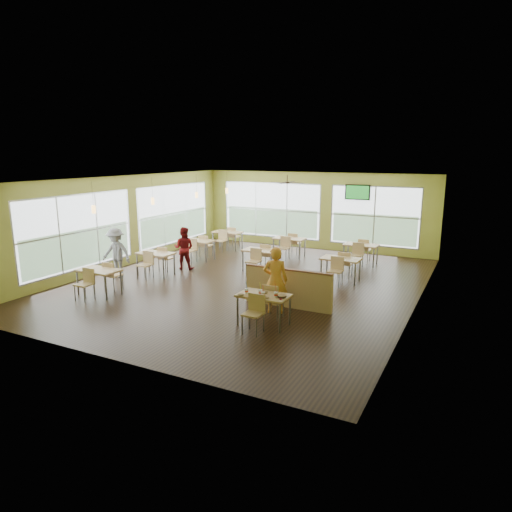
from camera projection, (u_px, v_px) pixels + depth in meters
name	position (u px, v px, depth m)	size (l,w,h in m)	color
room	(248.00, 232.00, 13.88)	(12.00, 12.04, 3.20)	black
window_bays	(225.00, 218.00, 17.75)	(9.24, 10.24, 2.38)	white
main_table	(264.00, 299.00, 10.60)	(1.22, 1.52, 0.87)	#DCB876
half_wall_divider	(288.00, 288.00, 11.89)	(2.40, 0.14, 1.04)	#DCB876
dining_tables	(244.00, 250.00, 16.05)	(6.92, 8.72, 0.87)	#DCB876
pendant_lights	(175.00, 198.00, 15.69)	(0.11, 7.31, 0.86)	#2D2119
ceiling_fan	(287.00, 182.00, 16.20)	(1.25, 1.25, 0.29)	#2D2119
tv_backwall	(358.00, 192.00, 18.03)	(1.00, 0.07, 0.60)	black
man_plaid	(275.00, 280.00, 11.40)	(0.62, 0.41, 1.71)	orange
patron_maroon	(184.00, 248.00, 15.81)	(0.72, 0.56, 1.48)	#640E10
patron_grey	(116.00, 253.00, 14.75)	(1.05, 0.60, 1.62)	slate
cup_blue	(246.00, 291.00, 10.63)	(0.09, 0.09, 0.32)	white
cup_yellow	(260.00, 292.00, 10.52)	(0.09, 0.09, 0.33)	white
cup_red_near	(263.00, 294.00, 10.39)	(0.09, 0.09, 0.31)	white
cup_red_far	(276.00, 294.00, 10.35)	(0.09, 0.09, 0.34)	white
food_basket	(282.00, 296.00, 10.36)	(0.22, 0.22, 0.05)	black
ketchup_cup	(281.00, 299.00, 10.20)	(0.06, 0.06, 0.02)	maroon
wrapper_left	(241.00, 295.00, 10.50)	(0.16, 0.15, 0.04)	#967548
wrapper_mid	(263.00, 292.00, 10.68)	(0.22, 0.20, 0.06)	#967548
wrapper_right	(266.00, 297.00, 10.30)	(0.15, 0.13, 0.04)	#967548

